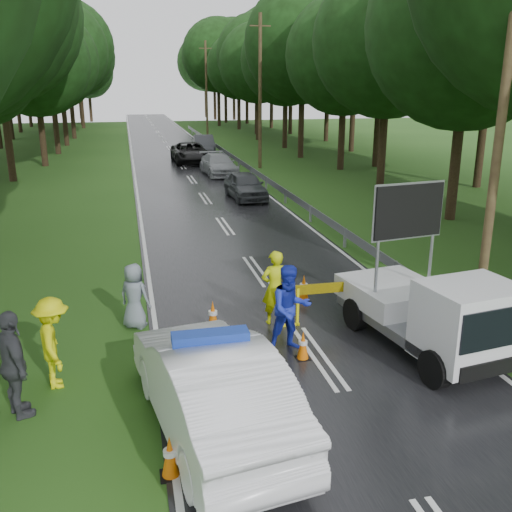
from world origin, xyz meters
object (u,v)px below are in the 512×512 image
object	(u,v)px
police_sedan	(212,387)
queue_car_third	(190,153)
civilian	(290,309)
queue_car_fourth	(204,144)
work_truck	(433,312)
officer	(275,288)
queue_car_second	(219,164)
barrier	(327,293)
queue_car_first	(245,185)

from	to	relation	value
police_sedan	queue_car_third	xyz separation A→B (m)	(3.43, 33.78, -0.09)
civilian	queue_car_fourth	xyz separation A→B (m)	(3.10, 37.10, -0.24)
police_sedan	work_truck	xyz separation A→B (m)	(5.09, 1.87, 0.12)
police_sedan	civilian	distance (m)	3.42
police_sedan	civilian	bearing A→B (deg)	-137.65
officer	queue_car_third	world-z (taller)	officer
civilian	queue_car_second	world-z (taller)	civilian
queue_car_fourth	civilian	bearing A→B (deg)	-92.36
barrier	civilian	xyz separation A→B (m)	(-1.27, -1.19, 0.19)
officer	queue_car_fourth	distance (m)	35.73
officer	queue_car_third	distance (m)	29.63
civilian	queue_car_third	distance (m)	31.13
queue_car_first	queue_car_second	bearing A→B (deg)	87.60
officer	queue_car_third	size ratio (longest dim) A/B	0.34
civilian	queue_car_third	bearing A→B (deg)	81.01
work_truck	queue_car_first	size ratio (longest dim) A/B	1.17
queue_car_third	queue_car_fourth	world-z (taller)	queue_car_third
work_truck	queue_car_third	distance (m)	31.95
civilian	queue_car_third	size ratio (longest dim) A/B	0.36
officer	civilian	xyz separation A→B (m)	(-0.04, -1.50, 0.05)
work_truck	queue_car_fourth	world-z (taller)	work_truck
work_truck	barrier	bearing A→B (deg)	121.48
civilian	queue_car_first	bearing A→B (deg)	75.02
officer	queue_car_first	size ratio (longest dim) A/B	0.46
barrier	civilian	size ratio (longest dim) A/B	1.30
queue_car_first	queue_car_fourth	xyz separation A→B (m)	(0.59, 20.06, 0.06)
police_sedan	barrier	xyz separation A→B (m)	(3.40, 3.86, -0.04)
officer	queue_car_third	xyz separation A→B (m)	(1.26, 29.60, -0.18)
work_truck	barrier	distance (m)	2.63
police_sedan	work_truck	world-z (taller)	work_truck
police_sedan	barrier	size ratio (longest dim) A/B	2.07
barrier	civilian	distance (m)	1.75
police_sedan	officer	distance (m)	4.70
queue_car_second	queue_car_third	size ratio (longest dim) A/B	0.85
officer	police_sedan	bearing A→B (deg)	56.19
officer	civilian	world-z (taller)	civilian
barrier	queue_car_second	size ratio (longest dim) A/B	0.56
work_truck	civilian	bearing A→B (deg)	155.87
police_sedan	queue_car_third	size ratio (longest dim) A/B	0.97
work_truck	queue_car_fourth	bearing A→B (deg)	80.89
queue_car_first	barrier	bearing A→B (deg)	-97.49
civilian	queue_car_fourth	bearing A→B (deg)	78.63
police_sedan	queue_car_first	size ratio (longest dim) A/B	1.32
queue_car_first	queue_car_fourth	distance (m)	20.07
barrier	officer	distance (m)	1.28
queue_car_second	queue_car_fourth	xyz separation A→B (m)	(0.67, 12.00, 0.07)
officer	civilian	distance (m)	1.50
queue_car_third	queue_car_fourth	distance (m)	6.26
police_sedan	work_truck	distance (m)	5.43
police_sedan	officer	size ratio (longest dim) A/B	2.84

